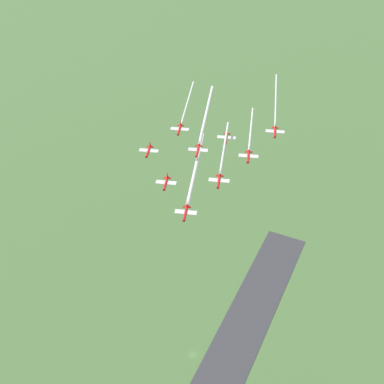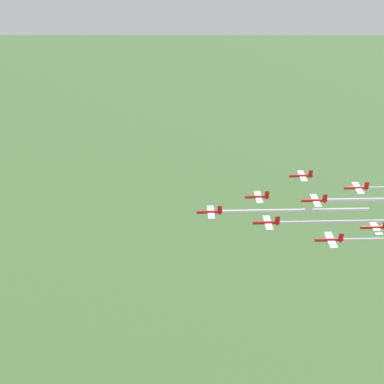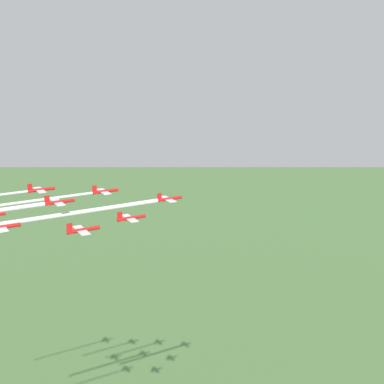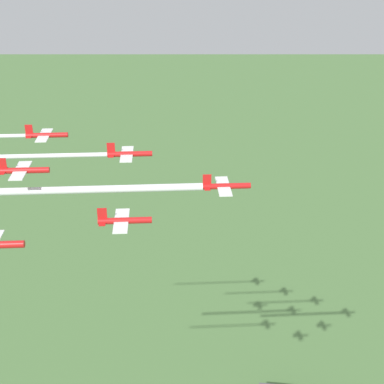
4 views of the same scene
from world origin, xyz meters
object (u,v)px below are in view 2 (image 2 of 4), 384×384
jet_0 (210,212)px  jet_5 (302,176)px  jet_3 (330,240)px  jet_1 (267,223)px  jet_7 (375,227)px  jet_2 (258,197)px  jet_8 (357,188)px  jet_4 (315,200)px

jet_0 → jet_5: (-30.43, -26.38, 1.75)m
jet_3 → jet_5: 40.85m
jet_1 → jet_7: jet_1 is taller
jet_0 → jet_2: (-15.21, -13.19, -0.70)m
jet_7 → jet_8: (3.71, -20.08, 2.55)m
jet_1 → jet_3: 20.14m
jet_3 → jet_5: (7.41, -40.16, -1.06)m
jet_2 → jet_3: size_ratio=1.00×
jet_1 → jet_2: (3.71, -20.08, -3.08)m
jet_5 → jet_7: size_ratio=1.00×
jet_0 → jet_7: jet_0 is taller
jet_2 → jet_8: jet_8 is taller
jet_8 → jet_1: bearing=120.5°
jet_3 → jet_0: bearing=59.5°
jet_4 → jet_7: 20.54m
jet_1 → jet_8: bearing=-59.5°
jet_0 → jet_2: 20.15m
jet_1 → jet_4: jet_4 is taller
jet_1 → jet_7: bearing=-90.0°
jet_0 → jet_5: size_ratio=1.00×
jet_1 → jet_8: jet_8 is taller
jet_7 → jet_0: bearing=78.9°
jet_2 → jet_0: bearing=120.5°
jet_5 → jet_3: bearing=-180.0°
jet_1 → jet_7: 34.80m
jet_1 → jet_5: 35.21m
jet_0 → jet_1: size_ratio=1.00×
jet_1 → jet_3: (-18.92, 6.89, 0.43)m
jet_7 → jet_8: jet_8 is taller
jet_4 → jet_5: bearing=-0.0°
jet_2 → jet_4: 20.66m
jet_7 → jet_1: bearing=90.0°
jet_5 → jet_4: bearing=180.0°
jet_1 → jet_3: jet_3 is taller
jet_0 → jet_1: jet_1 is taller
jet_3 → jet_7: (-15.21, -13.19, -2.94)m
jet_1 → jet_5: jet_1 is taller
jet_4 → jet_1: bearing=120.5°
jet_1 → jet_5: bearing=-29.5°
jet_3 → jet_4: bearing=0.0°
jet_2 → jet_7: 40.28m
jet_0 → jet_8: bearing=-78.9°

